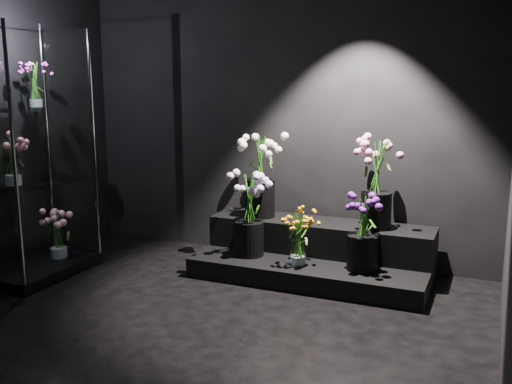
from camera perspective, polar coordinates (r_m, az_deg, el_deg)
The scene contains 12 objects.
floor at distance 3.90m, azimuth -8.61°, elevation -14.21°, with size 4.00×4.00×0.00m, color black.
wall_back at distance 5.34m, azimuth 2.43°, elevation 8.28°, with size 4.00×4.00×0.00m, color black.
display_riser at distance 5.02m, azimuth 5.97°, elevation -6.11°, with size 1.97×0.88×0.44m.
display_case at distance 5.14m, azimuth -21.40°, elevation 3.49°, with size 0.57×0.95×2.10m.
bouquet_orange_bells at distance 4.70m, azimuth 4.25°, elevation -4.52°, with size 0.29×0.29×0.46m.
bouquet_lilac at distance 4.90m, azimuth -0.66°, elevation -1.85°, with size 0.43×0.43×0.72m.
bouquet_purple at distance 4.61m, azimuth 10.70°, elevation -3.71°, with size 0.35×0.35×0.60m.
bouquet_cream_roses at distance 5.14m, azimuth 0.41°, elevation 2.07°, with size 0.46×0.46×0.73m.
bouquet_pink_roses at distance 4.84m, azimuth 12.04°, elevation 1.23°, with size 0.36×0.36×0.74m.
bouquet_case_pink at distance 5.04m, azimuth -23.24°, elevation 3.13°, with size 0.33×0.33×0.42m.
bouquet_case_magenta at distance 5.24m, azimuth -21.25°, elevation 10.06°, with size 0.24×0.24×0.38m.
bouquet_case_base_pink at distance 5.40m, azimuth -19.21°, elevation -3.88°, with size 0.40×0.40×0.42m.
Camera 1 is at (1.90, -2.98, 1.66)m, focal length 40.00 mm.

